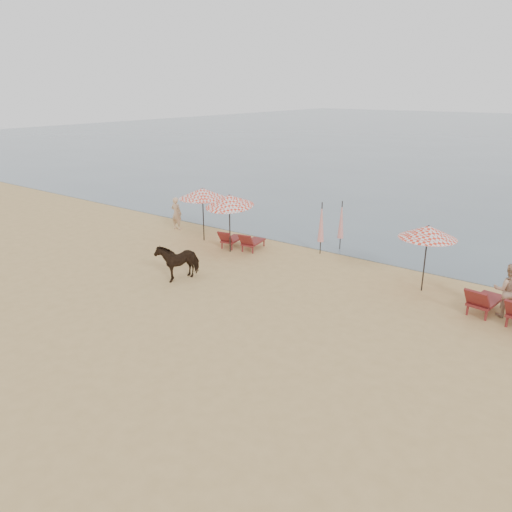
% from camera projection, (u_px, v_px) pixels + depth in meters
% --- Properties ---
extents(ground, '(120.00, 120.00, 0.00)m').
position_uv_depth(ground, '(158.00, 332.00, 15.27)').
color(ground, tan).
rests_on(ground, ground).
extents(lounger_cluster_left, '(1.98, 1.92, 0.61)m').
position_uv_depth(lounger_cluster_left, '(241.00, 240.00, 22.98)').
color(lounger_cluster_left, maroon).
rests_on(lounger_cluster_left, ground).
extents(umbrella_open_left_a, '(2.28, 2.28, 2.59)m').
position_uv_depth(umbrella_open_left_a, '(202.00, 193.00, 23.66)').
color(umbrella_open_left_a, black).
rests_on(umbrella_open_left_a, ground).
extents(umbrella_open_left_b, '(2.15, 2.19, 2.74)m').
position_uv_depth(umbrella_open_left_b, '(229.00, 201.00, 21.95)').
color(umbrella_open_left_b, black).
rests_on(umbrella_open_left_b, ground).
extents(umbrella_open_right, '(2.04, 2.04, 2.49)m').
position_uv_depth(umbrella_open_right, '(428.00, 232.00, 17.66)').
color(umbrella_open_right, black).
rests_on(umbrella_open_right, ground).
extents(umbrella_closed_left, '(0.28, 0.28, 2.28)m').
position_uv_depth(umbrella_closed_left, '(341.00, 220.00, 22.57)').
color(umbrella_closed_left, black).
rests_on(umbrella_closed_left, ground).
extents(umbrella_closed_right, '(0.29, 0.29, 2.36)m').
position_uv_depth(umbrella_closed_right, '(321.00, 222.00, 21.98)').
color(umbrella_closed_right, black).
rests_on(umbrella_closed_right, ground).
extents(cow, '(1.08, 1.81, 1.43)m').
position_uv_depth(cow, '(178.00, 260.00, 19.39)').
color(cow, black).
rests_on(cow, ground).
extents(beachgoer_left, '(0.66, 0.47, 1.71)m').
position_uv_depth(beachgoer_left, '(176.00, 213.00, 26.05)').
color(beachgoer_left, tan).
rests_on(beachgoer_left, ground).
extents(beachgoer_right_a, '(1.03, 0.90, 1.82)m').
position_uv_depth(beachgoer_right_a, '(508.00, 290.00, 16.05)').
color(beachgoer_right_a, tan).
rests_on(beachgoer_right_a, ground).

